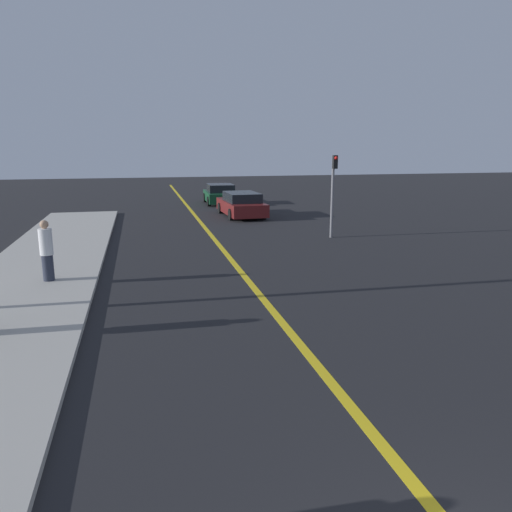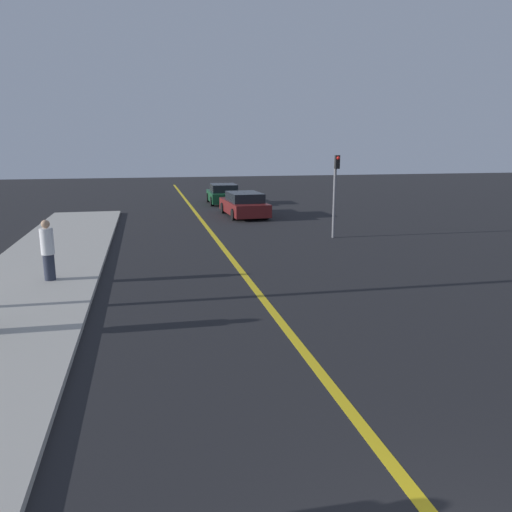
% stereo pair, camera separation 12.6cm
% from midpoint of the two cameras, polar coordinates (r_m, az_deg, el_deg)
% --- Properties ---
extents(road_center_line, '(0.20, 60.00, 0.01)m').
position_cam_midpoint_polar(road_center_line, '(20.81, -4.28, 1.81)').
color(road_center_line, gold).
rests_on(road_center_line, ground_plane).
extents(sidewalk_left, '(3.61, 27.61, 0.13)m').
position_cam_midpoint_polar(sidewalk_left, '(16.80, -23.11, -1.59)').
color(sidewalk_left, '#ADA89E').
rests_on(sidewalk_left, ground_plane).
extents(car_near_right_lane, '(2.16, 4.68, 1.33)m').
position_cam_midpoint_polar(car_near_right_lane, '(27.78, -1.24, 5.89)').
color(car_near_right_lane, maroon).
rests_on(car_near_right_lane, ground_plane).
extents(car_ahead_center, '(2.07, 4.00, 1.32)m').
position_cam_midpoint_polar(car_ahead_center, '(33.75, -3.65, 7.05)').
color(car_ahead_center, '#144728').
rests_on(car_ahead_center, ground_plane).
extents(pedestrian_far_standing, '(0.36, 0.36, 1.72)m').
position_cam_midpoint_polar(pedestrian_far_standing, '(15.15, -22.48, 0.61)').
color(pedestrian_far_standing, '#282D3D').
rests_on(pedestrian_far_standing, sidewalk_left).
extents(traffic_light, '(0.18, 0.40, 3.47)m').
position_cam_midpoint_polar(traffic_light, '(21.31, 9.21, 7.81)').
color(traffic_light, slate).
rests_on(traffic_light, ground_plane).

